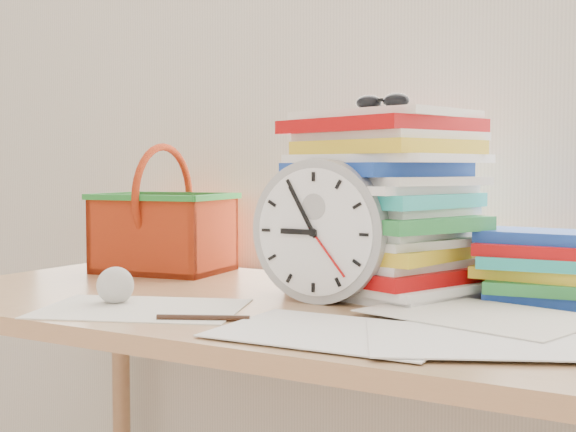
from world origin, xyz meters
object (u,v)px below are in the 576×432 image
Objects in this scene: paper_stack at (381,203)px; desk at (282,343)px; book_stack at (544,267)px; clock at (321,231)px; basket at (164,210)px.

desk is at bearing -124.93° from paper_stack.
paper_stack is 1.36× the size of book_stack.
clock is 0.39m from book_stack.
desk is 5.62× the size of clock.
book_stack is 0.84m from basket.
paper_stack is at bearing 71.34° from clock.
clock is at bearing -149.67° from book_stack.
book_stack is (0.40, 0.22, 0.14)m from desk.
paper_stack is (0.12, 0.17, 0.24)m from desk.
basket reaches higher than book_stack.
desk is 0.32m from paper_stack.
desk is 4.14× the size of paper_stack.
basket is at bearing -179.38° from book_stack.
clock is at bearing 17.96° from desk.
basket is at bearing 175.57° from paper_stack.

